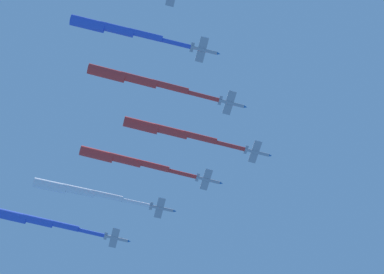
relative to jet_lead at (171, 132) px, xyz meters
name	(u,v)px	position (x,y,z in m)	size (l,w,h in m)	color
jet_lead	(171,132)	(0.00, 0.00, 0.00)	(27.41, 47.87, 3.69)	#9EA3AD
jet_port_inner	(126,160)	(-19.14, -4.70, 1.08)	(26.81, 47.18, 3.69)	#9EA3AD
jet_starboard_inner	(139,80)	(6.76, -19.81, -0.14)	(28.02, 49.26, 3.66)	#9EA3AD
jet_port_mid	(79,191)	(-39.40, -9.74, 0.56)	(27.84, 46.94, 3.66)	#9EA3AD
jet_starboard_mid	(118,30)	(14.98, -35.38, 0.38)	(26.43, 44.20, 3.69)	#9EA3AD
jet_port_outer	(39,221)	(-57.63, -13.72, -1.81)	(25.92, 45.19, 3.69)	#9EA3AD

